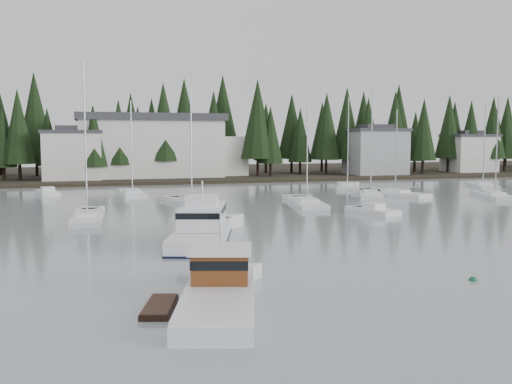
{
  "coord_description": "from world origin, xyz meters",
  "views": [
    {
      "loc": [
        -15.09,
        -18.21,
        7.22
      ],
      "look_at": [
        -1.24,
        29.63,
        2.5
      ],
      "focal_mm": 40.0,
      "sensor_mm": 36.0,
      "label": 1
    }
  ],
  "objects_px": {
    "house_east_b": "(469,152)",
    "runabout_3": "(48,194)",
    "house_west": "(72,154)",
    "sailboat_0": "(133,195)",
    "sailboat_4": "(307,204)",
    "sailboat_8": "(495,197)",
    "sailboat_10": "(192,204)",
    "runabout_1": "(374,212)",
    "sailboat_12": "(395,195)",
    "cabin_cruiser_center": "(202,231)",
    "sailboat_3": "(347,188)",
    "lobster_boat_brown": "(217,295)",
    "house_east_a": "(375,151)",
    "sailboat_1": "(483,187)",
    "harbor_inn": "(163,146)",
    "sailboat_11": "(370,196)",
    "sailboat_7": "(88,219)"
  },
  "relations": [
    {
      "from": "runabout_1",
      "to": "sailboat_1",
      "type": "bearing_deg",
      "value": -70.84
    },
    {
      "from": "house_west",
      "to": "sailboat_8",
      "type": "xyz_separation_m",
      "value": [
        49.85,
        -39.32,
        -4.58
      ]
    },
    {
      "from": "house_west",
      "to": "sailboat_0",
      "type": "distance_m",
      "value": 26.2
    },
    {
      "from": "house_east_b",
      "to": "cabin_cruiser_center",
      "type": "xyz_separation_m",
      "value": [
        -65.74,
        -59.21,
        -3.67
      ]
    },
    {
      "from": "sailboat_3",
      "to": "sailboat_10",
      "type": "bearing_deg",
      "value": 145.19
    },
    {
      "from": "house_east_a",
      "to": "sailboat_8",
      "type": "distance_m",
      "value": 38.84
    },
    {
      "from": "harbor_inn",
      "to": "sailboat_10",
      "type": "xyz_separation_m",
      "value": [
        -1.64,
        -39.01,
        -5.71
      ]
    },
    {
      "from": "lobster_boat_brown",
      "to": "sailboat_12",
      "type": "height_order",
      "value": "sailboat_12"
    },
    {
      "from": "house_west",
      "to": "runabout_3",
      "type": "bearing_deg",
      "value": -96.93
    },
    {
      "from": "sailboat_3",
      "to": "sailboat_8",
      "type": "relative_size",
      "value": 1.06
    },
    {
      "from": "house_west",
      "to": "cabin_cruiser_center",
      "type": "relative_size",
      "value": 0.8
    },
    {
      "from": "lobster_boat_brown",
      "to": "sailboat_10",
      "type": "relative_size",
      "value": 0.71
    },
    {
      "from": "sailboat_8",
      "to": "sailboat_10",
      "type": "distance_m",
      "value": 36.64
    },
    {
      "from": "sailboat_0",
      "to": "sailboat_11",
      "type": "xyz_separation_m",
      "value": [
        28.41,
        -8.89,
        0.01
      ]
    },
    {
      "from": "sailboat_0",
      "to": "sailboat_12",
      "type": "bearing_deg",
      "value": -108.18
    },
    {
      "from": "sailboat_10",
      "to": "runabout_1",
      "type": "distance_m",
      "value": 19.98
    },
    {
      "from": "sailboat_0",
      "to": "sailboat_7",
      "type": "height_order",
      "value": "sailboat_7"
    },
    {
      "from": "house_east_b",
      "to": "sailboat_10",
      "type": "height_order",
      "value": "sailboat_10"
    },
    {
      "from": "sailboat_0",
      "to": "sailboat_1",
      "type": "relative_size",
      "value": 0.98
    },
    {
      "from": "house_east_a",
      "to": "sailboat_12",
      "type": "distance_m",
      "value": 35.84
    },
    {
      "from": "house_west",
      "to": "sailboat_4",
      "type": "distance_m",
      "value": 47.36
    },
    {
      "from": "lobster_boat_brown",
      "to": "sailboat_1",
      "type": "bearing_deg",
      "value": -30.79
    },
    {
      "from": "sailboat_1",
      "to": "sailboat_12",
      "type": "height_order",
      "value": "sailboat_1"
    },
    {
      "from": "sailboat_11",
      "to": "sailboat_12",
      "type": "distance_m",
      "value": 3.44
    },
    {
      "from": "house_east_a",
      "to": "cabin_cruiser_center",
      "type": "bearing_deg",
      "value": -127.4
    },
    {
      "from": "house_east_b",
      "to": "sailboat_3",
      "type": "relative_size",
      "value": 0.7
    },
    {
      "from": "house_east_b",
      "to": "sailboat_4",
      "type": "distance_m",
      "value": 65.23
    },
    {
      "from": "sailboat_8",
      "to": "runabout_3",
      "type": "relative_size",
      "value": 2.23
    },
    {
      "from": "lobster_boat_brown",
      "to": "sailboat_0",
      "type": "xyz_separation_m",
      "value": [
        -0.15,
        49.18,
        -0.44
      ]
    },
    {
      "from": "house_east_b",
      "to": "runabout_3",
      "type": "xyz_separation_m",
      "value": [
        -78.49,
        -21.49,
        -4.27
      ]
    },
    {
      "from": "cabin_cruiser_center",
      "to": "sailboat_8",
      "type": "xyz_separation_m",
      "value": [
        39.6,
        18.89,
        -0.66
      ]
    },
    {
      "from": "sailboat_11",
      "to": "sailboat_12",
      "type": "bearing_deg",
      "value": -64.61
    },
    {
      "from": "house_west",
      "to": "house_east_b",
      "type": "height_order",
      "value": "house_west"
    },
    {
      "from": "house_east_b",
      "to": "sailboat_3",
      "type": "distance_m",
      "value": 44.1
    },
    {
      "from": "lobster_boat_brown",
      "to": "house_west",
      "type": "bearing_deg",
      "value": 21.97
    },
    {
      "from": "runabout_1",
      "to": "runabout_3",
      "type": "height_order",
      "value": "same"
    },
    {
      "from": "sailboat_3",
      "to": "sailboat_7",
      "type": "xyz_separation_m",
      "value": [
        -36.07,
        -23.23,
        0.01
      ]
    },
    {
      "from": "harbor_inn",
      "to": "cabin_cruiser_center",
      "type": "relative_size",
      "value": 2.47
    },
    {
      "from": "cabin_cruiser_center",
      "to": "sailboat_3",
      "type": "xyz_separation_m",
      "value": [
        28.28,
        36.36,
        -0.66
      ]
    },
    {
      "from": "house_west",
      "to": "house_east_b",
      "type": "relative_size",
      "value": 1.0
    },
    {
      "from": "cabin_cruiser_center",
      "to": "sailboat_8",
      "type": "distance_m",
      "value": 43.88
    },
    {
      "from": "harbor_inn",
      "to": "lobster_boat_brown",
      "type": "height_order",
      "value": "harbor_inn"
    },
    {
      "from": "house_west",
      "to": "sailboat_1",
      "type": "xyz_separation_m",
      "value": [
        58.34,
        -26.16,
        -4.59
      ]
    },
    {
      "from": "sailboat_0",
      "to": "sailboat_10",
      "type": "xyz_separation_m",
      "value": [
        5.61,
        -11.08,
        0.0
      ]
    },
    {
      "from": "sailboat_1",
      "to": "sailboat_4",
      "type": "distance_m",
      "value": 35.75
    },
    {
      "from": "sailboat_11",
      "to": "sailboat_4",
      "type": "bearing_deg",
      "value": 145.26
    },
    {
      "from": "sailboat_12",
      "to": "runabout_1",
      "type": "xyz_separation_m",
      "value": [
        -10.77,
        -14.83,
        0.08
      ]
    },
    {
      "from": "cabin_cruiser_center",
      "to": "sailboat_11",
      "type": "bearing_deg",
      "value": -29.57
    },
    {
      "from": "sailboat_4",
      "to": "sailboat_11",
      "type": "distance_m",
      "value": 12.61
    },
    {
      "from": "harbor_inn",
      "to": "sailboat_1",
      "type": "relative_size",
      "value": 2.33
    }
  ]
}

